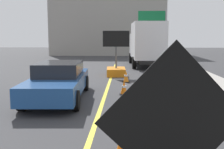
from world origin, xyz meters
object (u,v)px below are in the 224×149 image
traffic_cone_mid_lane (122,106)px  traffic_cone_far_lane (124,88)px  pickup_car (59,81)px  traffic_cone_curbside (126,76)px  traffic_cone_near_sign (122,144)px  roadwork_sign (173,124)px  arrow_board_trailer (116,68)px  highway_guide_sign (158,25)px  box_truck (146,43)px

traffic_cone_mid_lane → traffic_cone_far_lane: traffic_cone_mid_lane is taller
pickup_car → traffic_cone_curbside: bearing=57.3°
pickup_car → traffic_cone_near_sign: pickup_car is taller
roadwork_sign → arrow_board_trailer: arrow_board_trailer is taller
pickup_car → highway_guide_sign: 18.33m
pickup_car → traffic_cone_mid_lane: (2.43, -2.33, -0.36)m
roadwork_sign → box_truck: size_ratio=0.33×
traffic_cone_curbside → pickup_car: bearing=-122.7°
highway_guide_sign → roadwork_sign: bearing=-96.1°
roadwork_sign → traffic_cone_far_lane: roadwork_sign is taller
highway_guide_sign → pickup_car: bearing=-108.3°
roadwork_sign → box_truck: box_truck is taller
pickup_car → traffic_cone_curbside: pickup_car is taller
traffic_cone_near_sign → traffic_cone_far_lane: traffic_cone_near_sign is taller
traffic_cone_curbside → traffic_cone_mid_lane: bearing=-91.3°
arrow_board_trailer → box_truck: 6.08m
pickup_car → highway_guide_sign: bearing=71.7°
traffic_cone_mid_lane → traffic_cone_curbside: 6.34m
traffic_cone_far_lane → traffic_cone_near_sign: bearing=-90.2°
roadwork_sign → arrow_board_trailer: size_ratio=0.86×
traffic_cone_mid_lane → traffic_cone_far_lane: (0.05, 3.22, -0.05)m
box_truck → traffic_cone_curbside: (-1.62, -8.04, -1.54)m
pickup_car → traffic_cone_curbside: size_ratio=8.51×
roadwork_sign → traffic_cone_mid_lane: 5.41m
traffic_cone_near_sign → traffic_cone_far_lane: bearing=89.8°
arrow_board_trailer → traffic_cone_near_sign: size_ratio=3.61×
highway_guide_sign → traffic_cone_mid_lane: highway_guide_sign is taller
box_truck → traffic_cone_curbside: 8.34m
roadwork_sign → highway_guide_sign: bearing=83.9°
box_truck → traffic_cone_mid_lane: box_truck is taller
pickup_car → box_truck: bearing=70.8°
traffic_cone_far_lane → pickup_car: bearing=-160.3°
box_truck → pickup_car: 12.81m
roadwork_sign → box_truck: 19.68m
highway_guide_sign → traffic_cone_curbside: highway_guide_sign is taller
pickup_car → traffic_cone_near_sign: size_ratio=7.01×
arrow_board_trailer → traffic_cone_mid_lane: (0.46, -8.89, -0.14)m
pickup_car → traffic_cone_far_lane: 2.66m
pickup_car → traffic_cone_far_lane: bearing=19.7°
roadwork_sign → box_truck: (1.19, 19.64, 0.37)m
traffic_cone_mid_lane → traffic_cone_near_sign: bearing=-89.5°
roadwork_sign → traffic_cone_near_sign: 2.50m
traffic_cone_near_sign → highway_guide_sign: bearing=81.9°
traffic_cone_curbside → traffic_cone_near_sign: bearing=-90.7°
pickup_car → roadwork_sign: bearing=-68.4°
traffic_cone_far_lane → highway_guide_sign: bearing=78.9°
pickup_car → highway_guide_sign: size_ratio=1.05×
box_truck → traffic_cone_near_sign: size_ratio=9.38×
highway_guide_sign → traffic_cone_near_sign: size_ratio=6.68×
pickup_car → highway_guide_sign: highway_guide_sign is taller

